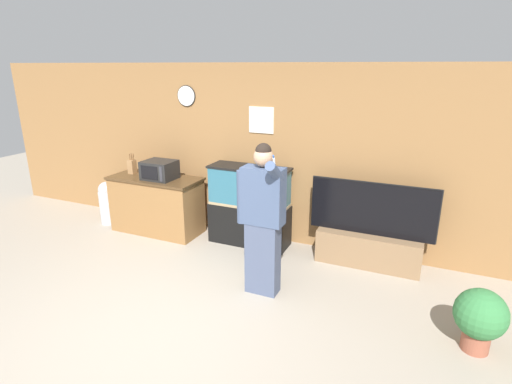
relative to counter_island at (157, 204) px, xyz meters
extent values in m
plane|color=gray|center=(1.49, -2.12, -0.45)|extent=(18.00, 18.00, 0.00)
cube|color=olive|center=(1.49, 0.49, 0.85)|extent=(10.00, 0.06, 2.60)
cube|color=beige|center=(1.61, 0.46, 1.36)|extent=(0.38, 0.02, 0.37)
cylinder|color=white|center=(0.36, 0.45, 1.66)|extent=(0.29, 0.03, 0.29)
cylinder|color=black|center=(0.36, 0.45, 1.66)|extent=(0.32, 0.01, 0.32)
cube|color=brown|center=(0.00, 0.00, -0.02)|extent=(1.42, 0.61, 0.86)
cube|color=#48321C|center=(0.00, 0.00, 0.43)|extent=(1.46, 0.65, 0.03)
cube|color=black|center=(0.13, -0.03, 0.59)|extent=(0.48, 0.39, 0.28)
cube|color=black|center=(0.09, -0.23, 0.59)|extent=(0.30, 0.01, 0.20)
cube|color=#2D2D33|center=(0.30, -0.23, 0.59)|extent=(0.05, 0.01, 0.23)
cube|color=olive|center=(-0.48, 0.06, 0.56)|extent=(0.10, 0.11, 0.22)
cylinder|color=brown|center=(-0.52, 0.06, 0.71)|extent=(0.02, 0.02, 0.09)
cylinder|color=brown|center=(-0.48, 0.06, 0.72)|extent=(0.02, 0.02, 0.11)
cylinder|color=brown|center=(-0.45, 0.06, 0.71)|extent=(0.02, 0.02, 0.09)
cylinder|color=brown|center=(-0.52, 0.11, 0.70)|extent=(0.02, 0.02, 0.08)
cylinder|color=brown|center=(-0.48, 0.11, 0.71)|extent=(0.02, 0.02, 0.09)
cube|color=black|center=(1.54, 0.18, -0.15)|extent=(1.19, 0.43, 0.60)
cube|color=#937F5B|center=(1.54, 0.18, 0.17)|extent=(1.15, 0.42, 0.04)
cube|color=#285B70|center=(1.54, 0.18, 0.44)|extent=(1.14, 0.41, 0.56)
cube|color=black|center=(1.54, 0.18, 0.72)|extent=(1.19, 0.43, 0.03)
cube|color=brown|center=(3.28, 0.19, -0.23)|extent=(1.35, 0.40, 0.44)
cube|color=black|center=(3.28, 0.19, 0.34)|extent=(1.58, 0.05, 0.68)
cube|color=black|center=(3.28, 0.22, 0.34)|extent=(1.61, 0.01, 0.71)
cube|color=#424C66|center=(2.25, -0.99, -0.02)|extent=(0.37, 0.21, 0.86)
cube|color=#3D4C6B|center=(2.25, -0.99, 0.74)|extent=(0.47, 0.22, 0.65)
sphere|color=tan|center=(2.25, -0.99, 1.18)|extent=(0.22, 0.22, 0.22)
sphere|color=black|center=(2.25, -0.99, 1.24)|extent=(0.18, 0.18, 0.18)
cylinder|color=#3D4C6B|center=(1.99, -0.99, 0.69)|extent=(0.12, 0.12, 0.62)
cylinder|color=#3D4C6B|center=(2.44, -1.13, 1.06)|extent=(0.11, 0.34, 0.28)
cylinder|color=white|center=(2.44, -1.15, 1.17)|extent=(0.02, 0.06, 0.11)
cylinder|color=#2856B2|center=(2.44, -1.17, 1.23)|extent=(0.02, 0.03, 0.05)
cylinder|color=brown|center=(4.48, -1.13, -0.35)|extent=(0.25, 0.25, 0.19)
sphere|color=#33753D|center=(4.48, -1.13, -0.06)|extent=(0.47, 0.47, 0.47)
cylinder|color=#B7B7BC|center=(-0.98, -0.05, -0.17)|extent=(0.28, 0.28, 0.55)
sphere|color=#ADADB2|center=(-0.98, -0.05, 0.14)|extent=(0.27, 0.27, 0.27)
camera|label=1|loc=(3.86, -4.84, 2.11)|focal=28.00mm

